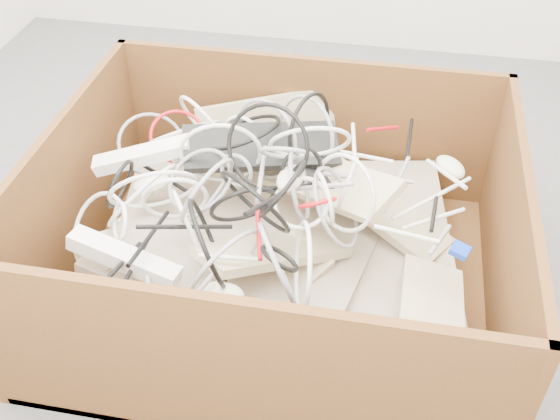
% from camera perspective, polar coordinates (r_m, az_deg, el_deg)
% --- Properties ---
extents(ground, '(3.00, 3.00, 0.00)m').
position_cam_1_polar(ground, '(2.22, -2.66, -2.78)').
color(ground, '#525254').
rests_on(ground, ground).
extents(cardboard_box, '(1.28, 1.06, 0.53)m').
position_cam_1_polar(cardboard_box, '(1.98, -0.64, -4.03)').
color(cardboard_box, '#442911').
rests_on(cardboard_box, ground).
extents(keyboard_pile, '(1.07, 1.03, 0.36)m').
position_cam_1_polar(keyboard_pile, '(1.92, 0.20, -0.19)').
color(keyboard_pile, '#CCBB90').
rests_on(keyboard_pile, cardboard_box).
extents(mice_scatter, '(0.96, 0.68, 0.19)m').
position_cam_1_polar(mice_scatter, '(1.83, -1.57, 1.73)').
color(mice_scatter, beige).
rests_on(mice_scatter, keyboard_pile).
extents(power_strip_left, '(0.30, 0.12, 0.12)m').
position_cam_1_polar(power_strip_left, '(1.99, -11.65, 4.57)').
color(power_strip_left, white).
rests_on(power_strip_left, keyboard_pile).
extents(power_strip_right, '(0.31, 0.11, 0.10)m').
position_cam_1_polar(power_strip_right, '(1.75, -13.10, -3.97)').
color(power_strip_right, white).
rests_on(power_strip_right, keyboard_pile).
extents(vga_plug, '(0.06, 0.06, 0.03)m').
position_cam_1_polar(vga_plug, '(1.73, 15.04, -3.34)').
color(vga_plug, '#0C30BF').
rests_on(vga_plug, keyboard_pile).
extents(cable_tangle, '(1.13, 0.93, 0.49)m').
position_cam_1_polar(cable_tangle, '(1.83, -3.56, 2.44)').
color(cable_tangle, '#B90D14').
rests_on(cable_tangle, keyboard_pile).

